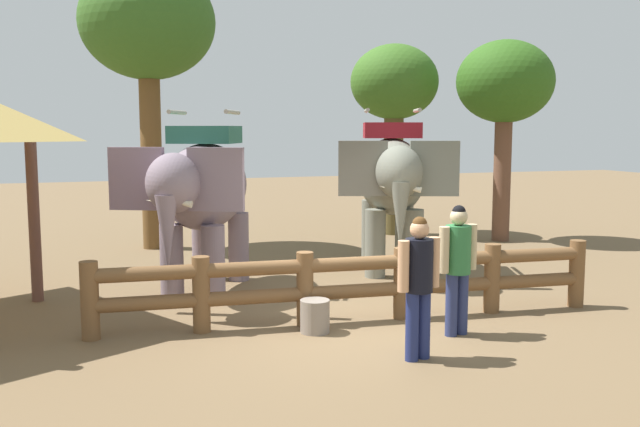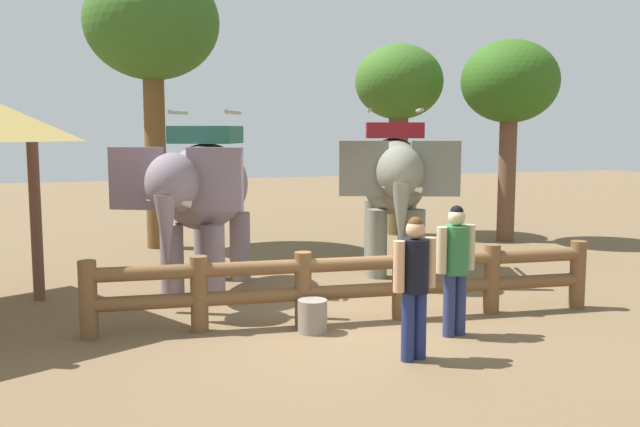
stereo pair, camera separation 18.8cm
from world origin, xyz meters
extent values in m
plane|color=brown|center=(0.00, 0.00, 0.00)|extent=(60.00, 60.00, 0.00)
cylinder|color=brown|center=(-3.61, 0.54, 0.53)|extent=(0.24, 0.24, 1.05)
cylinder|color=brown|center=(-2.17, 0.42, 0.53)|extent=(0.24, 0.24, 1.05)
cylinder|color=brown|center=(-0.72, 0.29, 0.53)|extent=(0.24, 0.24, 1.05)
cylinder|color=brown|center=(0.72, 0.17, 0.53)|extent=(0.24, 0.24, 1.05)
cylinder|color=brown|center=(2.17, 0.05, 0.53)|extent=(0.24, 0.24, 1.05)
cylinder|color=brown|center=(3.61, -0.07, 0.53)|extent=(0.24, 0.24, 1.05)
cylinder|color=brown|center=(0.00, 0.23, 0.45)|extent=(7.24, 0.81, 0.20)
cylinder|color=brown|center=(0.00, 0.23, 0.85)|extent=(7.24, 0.81, 0.20)
cylinder|color=slate|center=(-1.71, 2.02, 0.63)|extent=(0.38, 0.38, 1.25)
cylinder|color=slate|center=(-2.33, 2.32, 0.63)|extent=(0.38, 0.38, 1.25)
cylinder|color=slate|center=(-0.98, 3.54, 0.63)|extent=(0.38, 0.38, 1.25)
cylinder|color=slate|center=(-1.59, 3.84, 0.63)|extent=(0.38, 0.38, 1.25)
ellipsoid|color=slate|center=(-1.65, 2.93, 1.80)|extent=(2.35, 3.08, 1.46)
ellipsoid|color=slate|center=(-2.38, 1.43, 1.98)|extent=(1.13, 1.19, 0.89)
cube|color=slate|center=(-1.78, 1.28, 2.03)|extent=(0.80, 0.48, 0.94)
cube|color=gray|center=(-2.88, 1.81, 2.03)|extent=(0.80, 0.48, 0.94)
cone|color=slate|center=(-2.52, 1.14, 1.27)|extent=(0.33, 0.33, 1.15)
cone|color=beige|center=(-2.34, 1.15, 1.72)|extent=(0.38, 0.26, 0.16)
cone|color=beige|center=(-2.63, 1.30, 1.72)|extent=(0.38, 0.26, 0.16)
cube|color=#276452|center=(-1.65, 2.93, 2.67)|extent=(1.37, 1.31, 0.29)
cylinder|color=#A59E8C|center=(-1.22, 2.72, 3.05)|extent=(0.43, 0.79, 0.07)
cylinder|color=#A59E8C|center=(-2.08, 3.14, 3.05)|extent=(0.43, 0.79, 0.07)
cylinder|color=slate|center=(2.16, 2.72, 0.64)|extent=(0.38, 0.38, 1.28)
cylinder|color=slate|center=(1.50, 2.96, 0.64)|extent=(0.38, 0.38, 1.28)
cylinder|color=slate|center=(2.76, 4.35, 0.64)|extent=(0.38, 0.38, 1.28)
cylinder|color=slate|center=(2.09, 4.59, 0.64)|extent=(0.38, 0.38, 1.28)
ellipsoid|color=slate|center=(2.13, 3.66, 1.84)|extent=(2.19, 3.15, 1.50)
ellipsoid|color=slate|center=(1.54, 2.05, 2.03)|extent=(1.10, 1.18, 0.91)
cube|color=slate|center=(2.17, 1.95, 2.08)|extent=(0.85, 0.41, 0.96)
cube|color=slate|center=(1.00, 2.38, 2.08)|extent=(0.85, 0.41, 0.96)
cone|color=slate|center=(1.43, 1.74, 1.30)|extent=(0.34, 0.34, 1.18)
cone|color=beige|center=(1.62, 1.77, 1.77)|extent=(0.40, 0.23, 0.16)
cone|color=beige|center=(1.30, 1.88, 1.77)|extent=(0.40, 0.23, 0.16)
cube|color=maroon|center=(2.13, 3.66, 2.74)|extent=(1.35, 1.28, 0.30)
cylinder|color=#A59E8C|center=(2.59, 3.49, 3.13)|extent=(0.37, 0.84, 0.07)
cylinder|color=#A59E8C|center=(1.67, 3.82, 3.13)|extent=(0.37, 0.84, 0.07)
cylinder|color=navy|center=(1.16, -0.79, 0.42)|extent=(0.16, 0.16, 0.85)
cylinder|color=navy|center=(0.98, -0.83, 0.42)|extent=(0.16, 0.16, 0.85)
cylinder|color=#2C6F3B|center=(1.07, -0.81, 1.17)|extent=(0.41, 0.41, 0.65)
cylinder|color=tan|center=(1.31, -0.76, 1.19)|extent=(0.14, 0.14, 0.62)
cylinder|color=tan|center=(0.83, -0.87, 1.19)|extent=(0.14, 0.14, 0.62)
sphere|color=tan|center=(1.07, -0.81, 1.61)|extent=(0.23, 0.23, 0.23)
sphere|color=black|center=(1.07, -0.81, 1.67)|extent=(0.18, 0.18, 0.18)
cylinder|color=navy|center=(0.21, -1.54, 0.42)|extent=(0.16, 0.16, 0.83)
cylinder|color=navy|center=(0.03, -1.59, 0.42)|extent=(0.16, 0.16, 0.83)
cylinder|color=black|center=(0.12, -1.56, 1.15)|extent=(0.41, 0.41, 0.64)
cylinder|color=tan|center=(0.35, -1.50, 1.17)|extent=(0.14, 0.14, 0.61)
cylinder|color=tan|center=(-0.12, -1.62, 1.17)|extent=(0.14, 0.14, 0.61)
sphere|color=tan|center=(0.12, -1.56, 1.59)|extent=(0.23, 0.23, 0.23)
sphere|color=#593819|center=(0.12, -1.56, 1.65)|extent=(0.18, 0.18, 0.18)
cylinder|color=brown|center=(-4.40, 3.02, 1.30)|extent=(0.18, 0.18, 2.60)
cylinder|color=brown|center=(6.19, 5.98, 1.63)|extent=(0.42, 0.42, 3.27)
ellipsoid|color=#2E5A19|center=(6.19, 5.98, 3.92)|extent=(2.36, 2.36, 2.00)
cylinder|color=brown|center=(4.10, 7.84, 1.68)|extent=(0.51, 0.51, 3.35)
ellipsoid|color=#36621E|center=(4.10, 7.84, 3.98)|extent=(2.28, 2.28, 1.93)
cylinder|color=brown|center=(-2.12, 7.62, 2.17)|extent=(0.48, 0.48, 4.33)
ellipsoid|color=#345E1F|center=(-2.12, 7.62, 5.17)|extent=(3.05, 3.05, 2.59)
cylinder|color=gray|center=(-0.70, -0.09, 0.23)|extent=(0.40, 0.40, 0.45)
camera|label=1|loc=(-3.63, -8.94, 2.77)|focal=39.31mm
camera|label=2|loc=(-3.45, -9.00, 2.77)|focal=39.31mm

